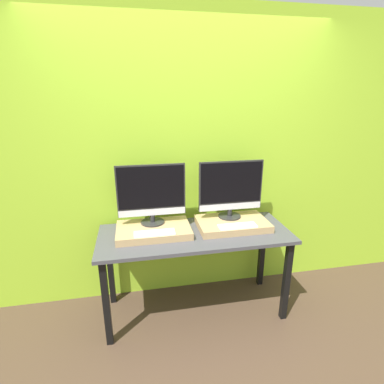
# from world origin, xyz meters

# --- Properties ---
(ground_plane) EXTENTS (12.00, 12.00, 0.00)m
(ground_plane) POSITION_xyz_m (0.00, 0.00, 0.00)
(ground_plane) COLOR #4C3828
(wall_back) EXTENTS (8.00, 0.04, 2.60)m
(wall_back) POSITION_xyz_m (0.00, 0.70, 1.30)
(wall_back) COLOR #9ED12D
(wall_back) RESTS_ON ground_plane
(workbench) EXTENTS (1.60, 0.63, 0.78)m
(workbench) POSITION_xyz_m (0.00, 0.31, 0.69)
(workbench) COLOR #47474C
(workbench) RESTS_ON ground_plane
(wooden_riser_left) EXTENTS (0.61, 0.39, 0.06)m
(wooden_riser_left) POSITION_xyz_m (-0.34, 0.37, 0.81)
(wooden_riser_left) COLOR tan
(wooden_riser_left) RESTS_ON workbench
(monitor_left) EXTENTS (0.57, 0.20, 0.51)m
(monitor_left) POSITION_xyz_m (-0.34, 0.45, 1.11)
(monitor_left) COLOR #282828
(monitor_left) RESTS_ON wooden_riser_left
(keyboard_left) EXTENTS (0.32, 0.11, 0.01)m
(keyboard_left) POSITION_xyz_m (-0.34, 0.24, 0.85)
(keyboard_left) COLOR silver
(keyboard_left) RESTS_ON wooden_riser_left
(wooden_riser_right) EXTENTS (0.61, 0.39, 0.06)m
(wooden_riser_right) POSITION_xyz_m (0.34, 0.37, 0.81)
(wooden_riser_right) COLOR tan
(wooden_riser_right) RESTS_ON workbench
(monitor_right) EXTENTS (0.57, 0.20, 0.51)m
(monitor_right) POSITION_xyz_m (0.34, 0.45, 1.11)
(monitor_right) COLOR #282828
(monitor_right) RESTS_ON wooden_riser_right
(keyboard_right) EXTENTS (0.32, 0.11, 0.01)m
(keyboard_right) POSITION_xyz_m (0.34, 0.24, 0.85)
(keyboard_right) COLOR silver
(keyboard_right) RESTS_ON wooden_riser_right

